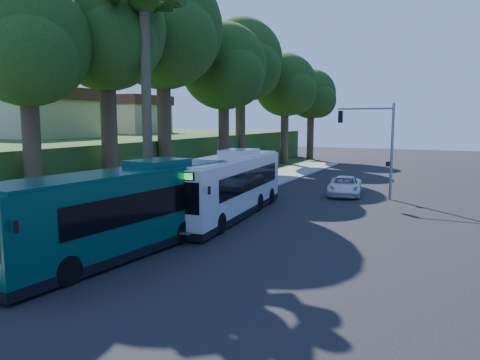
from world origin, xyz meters
The scene contains 19 objects.
ground centered at (0.00, 0.00, 0.00)m, with size 140.00×140.00×0.00m, color black.
sidewalk centered at (-7.30, 0.00, 0.06)m, with size 4.50×70.00×0.12m, color gray.
red_curb centered at (-5.00, -4.00, 0.07)m, with size 0.25×30.00×0.13m, color maroon.
grass_verge centered at (-13.00, 5.00, 0.03)m, with size 8.00×70.00×0.06m, color #234719.
bus_shelter centered at (-7.26, -2.86, 1.81)m, with size 3.20×1.51×2.55m.
stop_sign_pole centered at (-5.40, -5.00, 2.08)m, with size 0.35×0.06×3.17m.
traffic_signal_pole centered at (3.78, 10.00, 4.42)m, with size 4.10×0.30×7.00m.
palm_tree centered at (-8.20, -1.50, 12.38)m, with size 4.20×4.20×14.40m.
hillside_backdrop centered at (-26.30, 15.10, 2.44)m, with size 24.00×60.00×8.80m.
tree_0 centered at (-12.40, -0.02, 11.20)m, with size 8.40×8.00×15.70m.
tree_1 centered at (-13.37, 7.98, 12.73)m, with size 10.50×10.00×18.26m.
tree_2 centered at (-11.89, 15.98, 10.48)m, with size 8.82×8.40×15.12m.
tree_3 centered at (-13.88, 23.98, 11.98)m, with size 10.08×9.60×17.28m.
tree_4 centered at (-11.40, 31.98, 9.73)m, with size 8.40×8.00×14.14m.
tree_5 centered at (-10.41, 39.99, 8.96)m, with size 7.35×7.00×12.86m.
tree_6 centered at (-12.91, -6.01, 9.71)m, with size 7.56×7.20×13.74m.
white_bus centered at (-3.30, -0.23, 1.91)m, with size 4.05×13.32×3.91m.
teal_bus centered at (-3.79, -8.95, 1.93)m, with size 4.04×13.44×3.95m.
pickup centered at (1.36, 10.48, 0.72)m, with size 2.40×5.21×1.45m, color white.
Camera 1 is at (9.43, -25.12, 5.86)m, focal length 35.00 mm.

